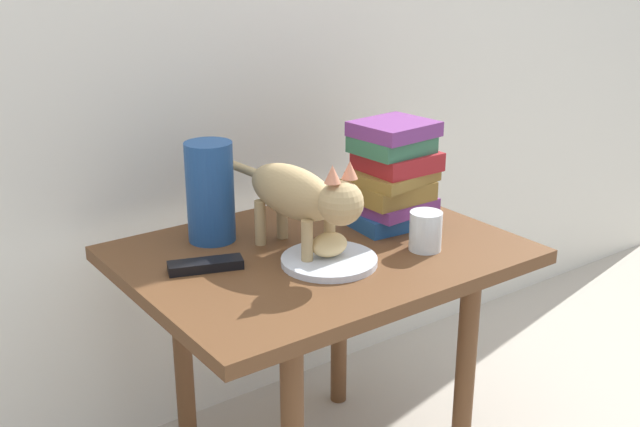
% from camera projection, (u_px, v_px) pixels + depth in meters
% --- Properties ---
extents(side_table, '(0.81, 0.61, 0.59)m').
position_uv_depth(side_table, '(320.00, 282.00, 1.70)').
color(side_table, brown).
rests_on(side_table, ground).
extents(plate, '(0.20, 0.20, 0.01)m').
position_uv_depth(plate, '(329.00, 261.00, 1.59)').
color(plate, silver).
rests_on(plate, side_table).
extents(bread_roll, '(0.08, 0.06, 0.05)m').
position_uv_depth(bread_roll, '(329.00, 245.00, 1.59)').
color(bread_roll, '#E0BC7A').
rests_on(bread_roll, plate).
extents(cat, '(0.11, 0.48, 0.23)m').
position_uv_depth(cat, '(301.00, 195.00, 1.59)').
color(cat, tan).
rests_on(cat, side_table).
extents(book_stack, '(0.19, 0.17, 0.25)m').
position_uv_depth(book_stack, '(392.00, 175.00, 1.76)').
color(book_stack, '#1E4C8C').
rests_on(book_stack, side_table).
extents(green_vase, '(0.10, 0.10, 0.22)m').
position_uv_depth(green_vase, '(210.00, 192.00, 1.68)').
color(green_vase, navy).
rests_on(green_vase, side_table).
extents(candle_jar, '(0.07, 0.07, 0.08)m').
position_uv_depth(candle_jar, '(425.00, 233.00, 1.65)').
color(candle_jar, silver).
rests_on(candle_jar, side_table).
extents(tv_remote, '(0.16, 0.09, 0.02)m').
position_uv_depth(tv_remote, '(206.00, 265.00, 1.56)').
color(tv_remote, black).
rests_on(tv_remote, side_table).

